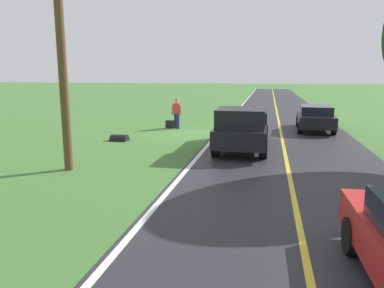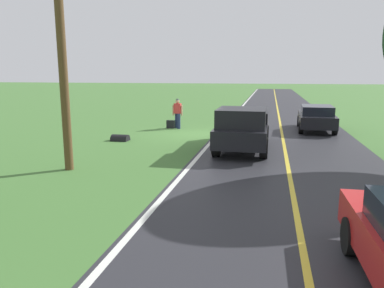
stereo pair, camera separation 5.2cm
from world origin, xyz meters
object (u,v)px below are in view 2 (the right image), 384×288
(hitchhiker_walking, at_px, (178,112))
(utility_pole_roadside, at_px, (62,58))
(pickup_truck_passing, at_px, (243,127))
(sedan_near_oncoming, at_px, (316,117))
(suitcase_carried, at_px, (171,124))

(hitchhiker_walking, height_order, utility_pole_roadside, utility_pole_roadside)
(pickup_truck_passing, height_order, utility_pole_roadside, utility_pole_roadside)
(hitchhiker_walking, xyz_separation_m, utility_pole_roadside, (1.27, 9.83, 2.66))
(hitchhiker_walking, bearing_deg, sedan_near_oncoming, -174.09)
(hitchhiker_walking, relative_size, pickup_truck_passing, 0.32)
(suitcase_carried, relative_size, pickup_truck_passing, 0.09)
(suitcase_carried, height_order, sedan_near_oncoming, sedan_near_oncoming)
(suitcase_carried, distance_m, pickup_truck_passing, 7.08)
(hitchhiker_walking, distance_m, suitcase_carried, 0.86)
(utility_pole_roadside, bearing_deg, hitchhiker_walking, -97.34)
(hitchhiker_walking, xyz_separation_m, suitcase_carried, (0.42, 0.06, -0.74))
(sedan_near_oncoming, xyz_separation_m, utility_pole_roadside, (9.06, 10.64, 2.88))
(utility_pole_roadside, bearing_deg, sedan_near_oncoming, -130.42)
(pickup_truck_passing, relative_size, sedan_near_oncoming, 1.21)
(suitcase_carried, bearing_deg, hitchhiker_walking, 100.86)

